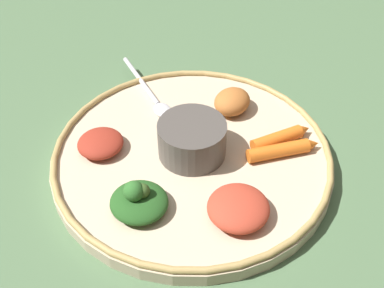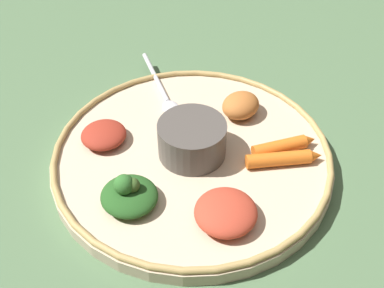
{
  "view_description": "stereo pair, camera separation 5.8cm",
  "coord_description": "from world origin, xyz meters",
  "px_view_note": "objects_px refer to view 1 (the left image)",
  "views": [
    {
      "loc": [
        -0.37,
        -0.21,
        0.43
      ],
      "look_at": [
        0.0,
        0.0,
        0.03
      ],
      "focal_mm": 43.65,
      "sensor_mm": 36.0,
      "label": 1
    },
    {
      "loc": [
        -0.34,
        -0.25,
        0.43
      ],
      "look_at": [
        0.0,
        0.0,
        0.03
      ],
      "focal_mm": 43.65,
      "sensor_mm": 36.0,
      "label": 2
    }
  ],
  "objects_px": {
    "carrot_near_spoon": "(283,150)",
    "center_bowl": "(192,138)",
    "greens_pile": "(139,200)",
    "spoon": "(152,96)",
    "carrot_outer": "(281,137)"
  },
  "relations": [
    {
      "from": "carrot_near_spoon",
      "to": "center_bowl",
      "type": "bearing_deg",
      "value": 116.8
    },
    {
      "from": "center_bowl",
      "to": "carrot_near_spoon",
      "type": "height_order",
      "value": "center_bowl"
    },
    {
      "from": "greens_pile",
      "to": "center_bowl",
      "type": "bearing_deg",
      "value": -4.34
    },
    {
      "from": "spoon",
      "to": "carrot_near_spoon",
      "type": "relative_size",
      "value": 1.78
    },
    {
      "from": "carrot_near_spoon",
      "to": "carrot_outer",
      "type": "height_order",
      "value": "same"
    },
    {
      "from": "center_bowl",
      "to": "spoon",
      "type": "relative_size",
      "value": 0.6
    },
    {
      "from": "carrot_near_spoon",
      "to": "greens_pile",
      "type": "bearing_deg",
      "value": 145.37
    },
    {
      "from": "spoon",
      "to": "carrot_near_spoon",
      "type": "xyz_separation_m",
      "value": [
        -0.02,
        -0.21,
        0.0
      ]
    },
    {
      "from": "spoon",
      "to": "greens_pile",
      "type": "relative_size",
      "value": 1.84
    },
    {
      "from": "greens_pile",
      "to": "carrot_near_spoon",
      "type": "xyz_separation_m",
      "value": [
        0.16,
        -0.11,
        -0.01
      ]
    },
    {
      "from": "carrot_near_spoon",
      "to": "spoon",
      "type": "bearing_deg",
      "value": 84.49
    },
    {
      "from": "center_bowl",
      "to": "carrot_near_spoon",
      "type": "xyz_separation_m",
      "value": [
        0.05,
        -0.1,
        -0.02
      ]
    },
    {
      "from": "carrot_near_spoon",
      "to": "carrot_outer",
      "type": "distance_m",
      "value": 0.02
    },
    {
      "from": "center_bowl",
      "to": "spoon",
      "type": "xyz_separation_m",
      "value": [
        0.07,
        0.11,
        -0.02
      ]
    },
    {
      "from": "carrot_near_spoon",
      "to": "carrot_outer",
      "type": "xyz_separation_m",
      "value": [
        0.02,
        0.01,
        0.0
      ]
    }
  ]
}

